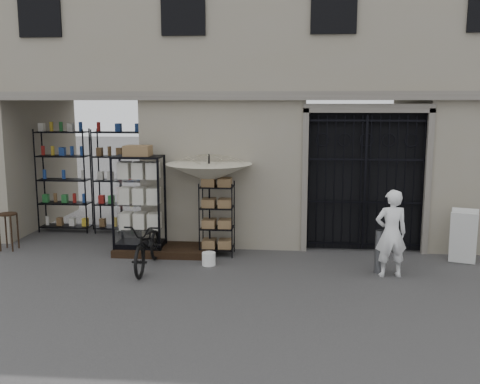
# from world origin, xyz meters

# --- Properties ---
(ground) EXTENTS (80.00, 80.00, 0.00)m
(ground) POSITION_xyz_m (0.00, 0.00, 0.00)
(ground) COLOR black
(ground) RESTS_ON ground
(main_building) EXTENTS (14.00, 4.00, 9.00)m
(main_building) POSITION_xyz_m (0.00, 4.00, 4.50)
(main_building) COLOR gray
(main_building) RESTS_ON ground
(shop_recess) EXTENTS (3.00, 1.70, 3.00)m
(shop_recess) POSITION_xyz_m (-4.50, 2.80, 1.50)
(shop_recess) COLOR black
(shop_recess) RESTS_ON ground
(shop_shelving) EXTENTS (2.70, 0.50, 2.50)m
(shop_shelving) POSITION_xyz_m (-4.55, 3.30, 1.25)
(shop_shelving) COLOR black
(shop_shelving) RESTS_ON ground
(iron_gate) EXTENTS (2.50, 0.21, 3.00)m
(iron_gate) POSITION_xyz_m (1.75, 2.28, 1.50)
(iron_gate) COLOR black
(iron_gate) RESTS_ON ground
(step_platform) EXTENTS (2.00, 0.90, 0.15)m
(step_platform) POSITION_xyz_m (-2.40, 1.55, 0.07)
(step_platform) COLOR black
(step_platform) RESTS_ON ground
(display_cabinet) EXTENTS (1.02, 0.71, 2.05)m
(display_cabinet) POSITION_xyz_m (-2.89, 1.50, 1.00)
(display_cabinet) COLOR black
(display_cabinet) RESTS_ON step_platform
(wire_rack) EXTENTS (0.69, 0.51, 1.52)m
(wire_rack) POSITION_xyz_m (-1.29, 1.56, 0.74)
(wire_rack) COLOR black
(wire_rack) RESTS_ON ground
(market_umbrella) EXTENTS (1.77, 1.79, 2.50)m
(market_umbrella) POSITION_xyz_m (-1.45, 1.62, 1.80)
(market_umbrella) COLOR black
(market_umbrella) RESTS_ON ground
(white_bucket) EXTENTS (0.35, 0.35, 0.25)m
(white_bucket) POSITION_xyz_m (-1.36, 0.82, 0.13)
(white_bucket) COLOR white
(white_bucket) RESTS_ON ground
(bicycle) EXTENTS (0.63, 0.94, 1.77)m
(bicycle) POSITION_xyz_m (-2.46, 0.51, 0.00)
(bicycle) COLOR black
(bicycle) RESTS_ON ground
(wooden_stool) EXTENTS (0.41, 0.41, 0.80)m
(wooden_stool) POSITION_xyz_m (-5.76, 1.53, 0.42)
(wooden_stool) COLOR black
(wooden_stool) RESTS_ON ground
(steel_bollard) EXTENTS (0.16, 0.16, 0.81)m
(steel_bollard) POSITION_xyz_m (1.83, 0.61, 0.40)
(steel_bollard) COLOR #5A5C5F
(steel_bollard) RESTS_ON ground
(shopkeeper) EXTENTS (0.81, 1.66, 0.38)m
(shopkeeper) POSITION_xyz_m (2.01, 0.46, 0.00)
(shopkeeper) COLOR white
(shopkeeper) RESTS_ON ground
(easel_sign) EXTENTS (0.65, 0.70, 1.04)m
(easel_sign) POSITION_xyz_m (3.57, 1.39, 0.54)
(easel_sign) COLOR silver
(easel_sign) RESTS_ON ground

